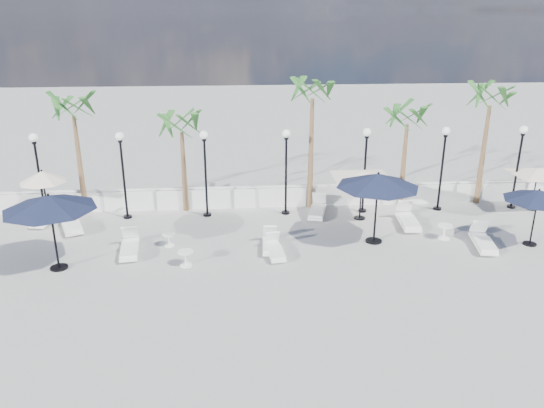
{
  "coord_description": "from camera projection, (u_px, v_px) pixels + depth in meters",
  "views": [
    {
      "loc": [
        -2.24,
        -15.63,
        8.6
      ],
      "look_at": [
        -0.82,
        3.71,
        1.5
      ],
      "focal_mm": 35.0,
      "sensor_mm": 36.0,
      "label": 1
    }
  ],
  "objects": [
    {
      "name": "ground",
      "position": [
        305.0,
        283.0,
        17.75
      ],
      "size": [
        100.0,
        100.0,
        0.0
      ],
      "primitive_type": "plane",
      "color": "#989893",
      "rests_on": "ground"
    },
    {
      "name": "lounger_1",
      "position": [
        71.0,
        223.0,
        22.06
      ],
      "size": [
        1.45,
        2.25,
        0.81
      ],
      "rotation": [
        0.0,
        0.0,
        0.39
      ],
      "color": "white",
      "rests_on": "ground"
    },
    {
      "name": "palm_0",
      "position": [
        73.0,
        113.0,
        22.4
      ],
      "size": [
        2.6,
        2.6,
        5.5
      ],
      "color": "brown",
      "rests_on": "ground"
    },
    {
      "name": "lamppost_2",
      "position": [
        205.0,
        162.0,
        22.73
      ],
      "size": [
        0.36,
        0.36,
        3.84
      ],
      "color": "black",
      "rests_on": "ground"
    },
    {
      "name": "parasol_cream_sq_b",
      "position": [
        538.0,
        168.0,
        23.66
      ],
      "size": [
        4.24,
        4.24,
        2.12
      ],
      "color": "black",
      "rests_on": "ground"
    },
    {
      "name": "parasol_navy_left",
      "position": [
        49.0,
        203.0,
        17.92
      ],
      "size": [
        3.18,
        3.18,
        2.81
      ],
      "color": "black",
      "rests_on": "ground"
    },
    {
      "name": "lounger_3",
      "position": [
        129.0,
        247.0,
        19.87
      ],
      "size": [
        0.87,
        2.04,
        0.74
      ],
      "rotation": [
        0.0,
        0.0,
        0.12
      ],
      "color": "white",
      "rests_on": "ground"
    },
    {
      "name": "lamppost_4",
      "position": [
        365.0,
        158.0,
        23.22
      ],
      "size": [
        0.36,
        0.36,
        3.84
      ],
      "color": "black",
      "rests_on": "ground"
    },
    {
      "name": "lounger_2",
      "position": [
        275.0,
        250.0,
        19.73
      ],
      "size": [
        0.71,
        1.75,
        0.64
      ],
      "rotation": [
        0.0,
        0.0,
        0.09
      ],
      "color": "white",
      "rests_on": "ground"
    },
    {
      "name": "lamppost_5",
      "position": [
        443.0,
        157.0,
        23.46
      ],
      "size": [
        0.36,
        0.36,
        3.84
      ],
      "color": "black",
      "rests_on": "ground"
    },
    {
      "name": "parasol_navy_mid",
      "position": [
        378.0,
        181.0,
        20.07
      ],
      "size": [
        3.21,
        3.21,
        2.87
      ],
      "color": "black",
      "rests_on": "ground"
    },
    {
      "name": "lounger_7",
      "position": [
        483.0,
        241.0,
        20.36
      ],
      "size": [
        1.02,
        2.09,
        0.75
      ],
      "rotation": [
        0.0,
        0.0,
        -0.19
      ],
      "color": "white",
      "rests_on": "ground"
    },
    {
      "name": "parasol_navy_right",
      "position": [
        538.0,
        196.0,
        19.99
      ],
      "size": [
        2.57,
        2.57,
        2.3
      ],
      "color": "black",
      "rests_on": "ground"
    },
    {
      "name": "lounger_4",
      "position": [
        270.0,
        243.0,
        20.24
      ],
      "size": [
        0.67,
        1.77,
        0.65
      ],
      "rotation": [
        0.0,
        0.0,
        -0.06
      ],
      "color": "white",
      "rests_on": "ground"
    },
    {
      "name": "lounger_6",
      "position": [
        317.0,
        210.0,
        23.58
      ],
      "size": [
        1.12,
        2.08,
        0.74
      ],
      "rotation": [
        0.0,
        0.0,
        -0.25
      ],
      "color": "white",
      "rests_on": "ground"
    },
    {
      "name": "side_table_0",
      "position": [
        186.0,
        257.0,
        18.87
      ],
      "size": [
        0.57,
        0.57,
        0.56
      ],
      "color": "white",
      "rests_on": "ground"
    },
    {
      "name": "lounger_5",
      "position": [
        408.0,
        219.0,
        22.44
      ],
      "size": [
        0.9,
        2.19,
        0.8
      ],
      "rotation": [
        0.0,
        0.0,
        -0.09
      ],
      "color": "white",
      "rests_on": "ground"
    },
    {
      "name": "palm_2",
      "position": [
        312.0,
        96.0,
        22.91
      ],
      "size": [
        2.6,
        2.6,
        6.1
      ],
      "color": "brown",
      "rests_on": "ground"
    },
    {
      "name": "lamppost_1",
      "position": [
        122.0,
        163.0,
        22.49
      ],
      "size": [
        0.36,
        0.36,
        3.84
      ],
      "color": "black",
      "rests_on": "ground"
    },
    {
      "name": "side_table_1",
      "position": [
        169.0,
        239.0,
        20.47
      ],
      "size": [
        0.51,
        0.51,
        0.5
      ],
      "color": "white",
      "rests_on": "ground"
    },
    {
      "name": "lamppost_3",
      "position": [
        286.0,
        160.0,
        22.98
      ],
      "size": [
        0.36,
        0.36,
        3.84
      ],
      "color": "black",
      "rests_on": "ground"
    },
    {
      "name": "lamppost_6",
      "position": [
        519.0,
        155.0,
        23.7
      ],
      "size": [
        0.36,
        0.36,
        3.84
      ],
      "color": "black",
      "rests_on": "ground"
    },
    {
      "name": "parasol_cream_sq_a",
      "position": [
        362.0,
        171.0,
        22.51
      ],
      "size": [
        4.83,
        4.83,
        2.37
      ],
      "color": "black",
      "rests_on": "ground"
    },
    {
      "name": "side_table_2",
      "position": [
        445.0,
        231.0,
        21.11
      ],
      "size": [
        0.59,
        0.59,
        0.58
      ],
      "color": "white",
      "rests_on": "ground"
    },
    {
      "name": "balustrade",
      "position": [
        284.0,
        196.0,
        24.61
      ],
      "size": [
        26.0,
        0.3,
        1.01
      ],
      "color": "silver",
      "rests_on": "ground"
    },
    {
      "name": "lamppost_0",
      "position": [
        38.0,
        165.0,
        22.25
      ],
      "size": [
        0.36,
        0.36,
        3.84
      ],
      "color": "black",
      "rests_on": "ground"
    },
    {
      "name": "palm_4",
      "position": [
        490.0,
        103.0,
        23.59
      ],
      "size": [
        2.6,
        2.6,
        5.7
      ],
      "color": "brown",
      "rests_on": "ground"
    },
    {
      "name": "palm_1",
      "position": [
        181.0,
        129.0,
        22.98
      ],
      "size": [
        2.6,
        2.6,
        4.7
      ],
      "color": "brown",
      "rests_on": "ground"
    },
    {
      "name": "palm_3",
      "position": [
        407.0,
        121.0,
        23.6
      ],
      "size": [
        2.6,
        2.6,
        4.9
      ],
      "color": "brown",
      "rests_on": "ground"
    },
    {
      "name": "parasol_cream_small",
      "position": [
        42.0,
        178.0,
        22.15
      ],
      "size": [
        1.93,
        1.93,
        2.37
      ],
      "color": "black",
      "rests_on": "ground"
    },
    {
      "name": "lounger_0",
      "position": [
        47.0,
        217.0,
        22.77
      ],
      "size": [
        0.92,
        2.0,
        0.72
      ],
      "rotation": [
        0.0,
        0.0,
        -0.16
      ],
      "color": "white",
      "rests_on": "ground"
    }
  ]
}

